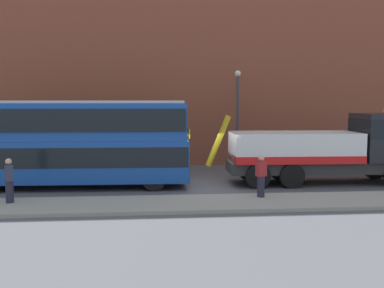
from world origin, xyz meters
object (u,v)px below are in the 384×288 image
at_px(double_decker_bus, 70,140).
at_px(pedestrian_bystander, 261,177).
at_px(recovery_tow_truck, 330,148).
at_px(pedestrian_onlooker, 9,181).
at_px(street_lamp, 237,111).

height_order(double_decker_bus, pedestrian_bystander, double_decker_bus).
xyz_separation_m(recovery_tow_truck, pedestrian_bystander, (-4.28, -3.54, -0.77)).
xyz_separation_m(double_decker_bus, pedestrian_onlooker, (-1.67, -3.73, -1.25)).
height_order(recovery_tow_truck, double_decker_bus, double_decker_bus).
distance_m(recovery_tow_truck, double_decker_bus, 12.47).
distance_m(pedestrian_bystander, street_lamp, 9.23).
bearing_deg(pedestrian_bystander, pedestrian_onlooker, 65.52).
bearing_deg(pedestrian_bystander, street_lamp, -30.04).
bearing_deg(recovery_tow_truck, pedestrian_onlooker, -163.76).
distance_m(double_decker_bus, pedestrian_bystander, 9.01).
bearing_deg(pedestrian_onlooker, recovery_tow_truck, -9.83).
bearing_deg(recovery_tow_truck, double_decker_bus, -178.56).
distance_m(double_decker_bus, street_lamp, 10.42).
xyz_separation_m(pedestrian_bystander, street_lamp, (0.70, 8.86, 2.49)).
xyz_separation_m(recovery_tow_truck, street_lamp, (-3.58, 5.32, 1.71)).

